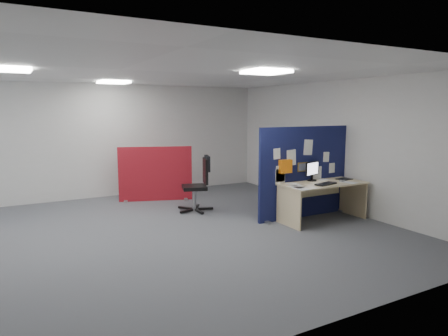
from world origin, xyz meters
name	(u,v)px	position (x,y,z in m)	size (l,w,h in m)	color
floor	(126,240)	(0.00, 0.00, 0.00)	(9.00, 9.00, 0.00)	#525459
ceiling	(120,69)	(0.00, 0.00, 2.70)	(9.00, 7.00, 0.02)	white
wall_back	(84,142)	(0.00, 3.50, 1.35)	(9.00, 0.02, 2.70)	silver
wall_front	(237,202)	(0.00, -3.50, 1.35)	(9.00, 0.02, 2.70)	silver
wall_right	(336,145)	(4.50, 0.00, 1.35)	(0.02, 7.00, 2.70)	silver
ceiling_lights	(130,76)	(0.33, 0.67, 2.67)	(4.10, 4.10, 0.04)	white
navy_divider	(305,172)	(3.46, -0.25, 0.89)	(2.15, 0.30, 1.77)	#101B3D
main_desk	(321,192)	(3.58, -0.61, 0.56)	(1.67, 0.74, 0.73)	beige
monitor_main	(312,170)	(3.54, -0.38, 0.94)	(0.41, 0.18, 0.37)	black
keyboard	(326,184)	(3.51, -0.80, 0.74)	(0.45, 0.18, 0.03)	black
mouse	(342,181)	(3.98, -0.73, 0.74)	(0.10, 0.06, 0.03)	gray
paper_tray	(344,179)	(4.21, -0.57, 0.74)	(0.28, 0.22, 0.01)	black
red_divider	(156,174)	(1.38, 2.50, 0.62)	(1.60, 0.59, 1.26)	#A11514
office_chair	(200,180)	(1.86, 1.13, 0.64)	(0.75, 0.72, 1.13)	black
desk_papers	(313,184)	(3.32, -0.66, 0.73)	(1.43, 0.89, 0.00)	white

